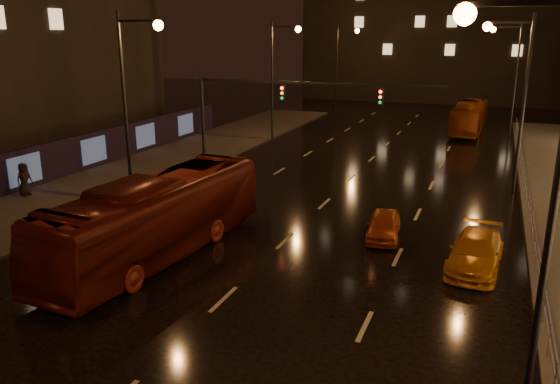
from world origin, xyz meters
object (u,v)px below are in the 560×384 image
Objects in this scene: taxi_near at (384,225)px; taxi_far at (476,252)px; pedestrian_c at (24,179)px; bus_red at (158,217)px; bus_curb at (469,117)px.

taxi_near is 4.47m from taxi_far.
taxi_near is at bearing 157.44° from taxi_far.
pedestrian_c reaches higher than taxi_near.
taxi_far is at bearing 19.96° from bus_red.
pedestrian_c is at bearing -121.85° from bus_curb.
bus_red is at bearing -160.45° from taxi_far.
taxi_far is 2.48× the size of pedestrian_c.
bus_red reaches higher than pedestrian_c.
bus_red is 12.51m from pedestrian_c.
pedestrian_c reaches higher than taxi_far.
bus_red reaches higher than bus_curb.
bus_red is 2.61× the size of taxi_far.
bus_red is 9.95m from taxi_near.
taxi_near is (-2.00, -30.51, -0.83)m from bus_curb.
bus_red reaches higher than taxi_far.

